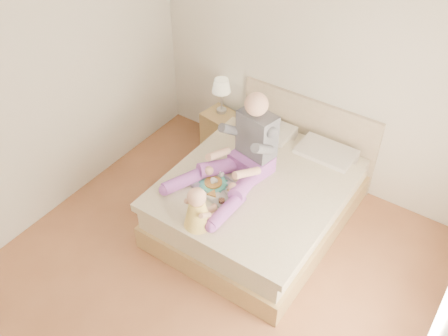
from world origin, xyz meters
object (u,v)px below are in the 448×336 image
Objects in this scene: baby at (198,210)px; tray at (220,187)px; nightstand at (220,130)px; adult at (242,155)px; bed at (263,195)px.

tray is at bearing 119.78° from baby.
nightstand is 1.46m from adult.
baby is (-0.15, -0.94, 0.47)m from bed.
baby is at bearing -75.94° from adult.
bed reaches higher than tray.
bed is 1.06m from baby.
bed is at bearing 73.74° from tray.
adult is 2.31× the size of tray.
tray is (-0.07, -0.30, -0.25)m from adult.
nightstand is 0.93× the size of tray.
bed is 4.95× the size of baby.
bed is at bearing 50.71° from adult.
adult is 0.80m from baby.
tray is 0.52m from baby.
nightstand is at bearing 146.12° from adult.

